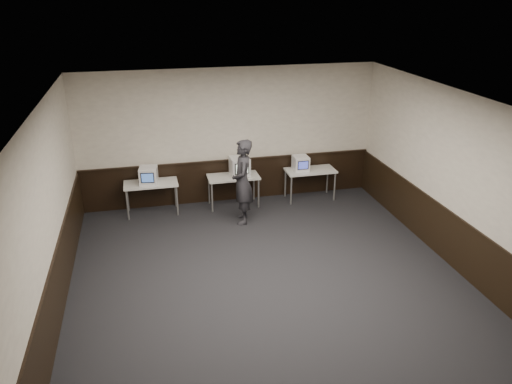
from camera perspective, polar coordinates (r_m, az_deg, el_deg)
floor at (r=8.88m, az=1.85°, el=-10.83°), size 8.00×8.00×0.00m
ceiling at (r=7.60m, az=2.16°, el=9.73°), size 8.00×8.00×0.00m
back_wall at (r=11.79m, az=-3.05°, el=6.38°), size 7.00×0.00×7.00m
front_wall at (r=4.96m, az=14.76°, el=-19.98°), size 7.00×0.00×7.00m
left_wall at (r=8.02m, az=-22.99°, el=-3.56°), size 0.00×8.00×8.00m
right_wall at (r=9.57m, az=22.68°, el=0.67°), size 0.00×8.00×8.00m
wainscot_back at (r=12.12m, az=-2.93°, el=1.35°), size 6.98×0.04×1.00m
wainscot_left at (r=8.53m, az=-21.72°, el=-10.20°), size 0.04×7.98×1.00m
wainscot_right at (r=10.00m, az=21.65°, el=-5.19°), size 0.04×7.98×1.00m
wainscot_rail at (r=11.92m, az=-2.96°, el=3.65°), size 6.98×0.06×0.04m
desk_left at (r=11.55m, az=-11.91°, el=0.71°), size 1.20×0.60×0.75m
desk_center at (r=11.71m, az=-2.61°, el=1.51°), size 1.20×0.60×0.75m
desk_right at (r=12.17m, az=6.22°, el=2.24°), size 1.20×0.60×0.75m
emac_left at (r=11.41m, az=-12.19°, el=1.87°), size 0.44×0.46×0.39m
emac_center at (r=11.66m, az=-1.88°, el=2.95°), size 0.45×0.49×0.44m
emac_right at (r=12.02m, az=5.13°, el=3.28°), size 0.36×0.39×0.36m
person at (r=10.80m, az=-1.55°, el=1.16°), size 0.55×0.75×1.89m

